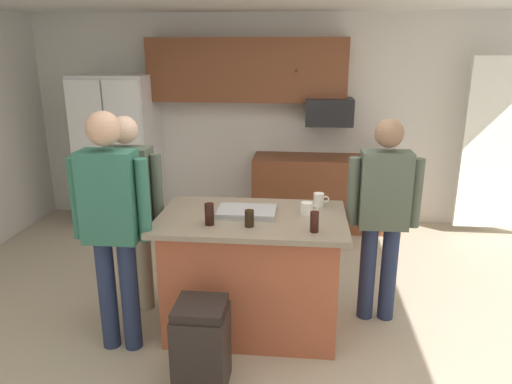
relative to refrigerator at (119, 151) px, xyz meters
The scene contains 18 objects.
floor 3.25m from the refrigerator, 49.98° to the right, with size 7.04×7.04×0.00m, color #B7A88E.
back_wall 2.08m from the refrigerator, 11.81° to the left, with size 6.40×0.10×2.60m, color silver.
french_door_window_panel 4.60m from the refrigerator, ahead, with size 0.90×0.06×2.00m, color white.
cabinet_run_upper 1.89m from the refrigerator, ahead, with size 2.40×0.38×0.75m.
cabinet_run_lower 2.65m from the refrigerator, ahead, with size 1.80×0.63×0.90m.
refrigerator is the anchor object (origin of this frame).
microwave_over_range 2.65m from the refrigerator, ahead, with size 0.56×0.40×0.32m, color black.
kitchen_island 3.02m from the refrigerator, 49.67° to the right, with size 1.42×0.91×0.95m.
person_host_foreground 3.58m from the refrigerator, 34.60° to the right, with size 0.57×0.22×1.67m.
person_guest_right 2.27m from the refrigerator, 66.43° to the right, with size 0.57×0.22×1.67m.
person_elder_center 2.82m from the refrigerator, 69.50° to the right, with size 0.57×0.23×1.77m.
glass_dark_ale 3.17m from the refrigerator, 52.20° to the right, with size 0.07×0.07×0.12m.
tumbler_amber 3.51m from the refrigerator, 46.85° to the right, with size 0.06×0.06×0.15m.
glass_pilsner 2.99m from the refrigerator, 56.48° to the right, with size 0.07×0.07×0.16m.
mug_ceramic_white 3.22m from the refrigerator, 43.15° to the right, with size 0.13×0.09×0.10m.
mug_blue_stoneware 3.15m from the refrigerator, 39.07° to the right, with size 0.13×0.08×0.11m.
serving_tray 2.93m from the refrigerator, 49.87° to the right, with size 0.44×0.30×0.04m.
trash_bin 3.51m from the refrigerator, 60.83° to the right, with size 0.34×0.34×0.61m.
Camera 1 is at (0.30, -3.25, 2.15)m, focal length 33.17 mm.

